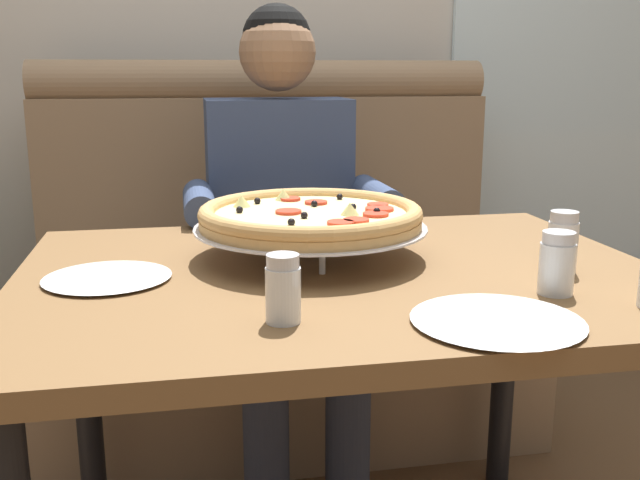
# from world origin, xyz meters

# --- Properties ---
(booth_bench) EXTENTS (1.50, 0.78, 1.13)m
(booth_bench) POSITION_xyz_m (0.00, 0.92, 0.40)
(booth_bench) COLOR #937556
(booth_bench) RESTS_ON ground_plane
(dining_table) EXTENTS (1.20, 0.89, 0.73)m
(dining_table) POSITION_xyz_m (0.00, 0.00, 0.64)
(dining_table) COLOR brown
(dining_table) RESTS_ON ground_plane
(diner_main) EXTENTS (0.54, 0.64, 1.27)m
(diner_main) POSITION_xyz_m (-0.02, 0.65, 0.71)
(diner_main) COLOR #2D3342
(diner_main) RESTS_ON ground_plane
(pizza) EXTENTS (0.46, 0.46, 0.12)m
(pizza) POSITION_xyz_m (-0.04, 0.10, 0.81)
(pizza) COLOR silver
(pizza) RESTS_ON dining_table
(shaker_oregano) EXTENTS (0.05, 0.05, 0.10)m
(shaker_oregano) POSITION_xyz_m (-0.15, -0.27, 0.78)
(shaker_oregano) COLOR white
(shaker_oregano) RESTS_ON dining_table
(shaker_parmesan) EXTENTS (0.06, 0.06, 0.11)m
(shaker_parmesan) POSITION_xyz_m (0.32, -0.22, 0.78)
(shaker_parmesan) COLOR white
(shaker_parmesan) RESTS_ON dining_table
(shaker_pepper_flakes) EXTENTS (0.05, 0.05, 0.11)m
(shaker_pepper_flakes) POSITION_xyz_m (0.39, -0.10, 0.78)
(shaker_pepper_flakes) COLOR white
(shaker_pepper_flakes) RESTS_ON dining_table
(plate_near_left) EXTENTS (0.23, 0.23, 0.02)m
(plate_near_left) POSITION_xyz_m (-0.42, 0.01, 0.74)
(plate_near_left) COLOR white
(plate_near_left) RESTS_ON dining_table
(plate_near_right) EXTENTS (0.26, 0.26, 0.02)m
(plate_near_right) POSITION_xyz_m (0.16, -0.33, 0.74)
(plate_near_right) COLOR white
(plate_near_right) RESTS_ON dining_table
(patio_chair) EXTENTS (0.43, 0.43, 0.86)m
(patio_chair) POSITION_xyz_m (1.31, 2.33, 0.52)
(patio_chair) COLOR black
(patio_chair) RESTS_ON ground_plane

